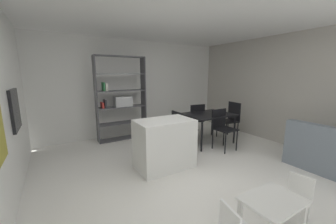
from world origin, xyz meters
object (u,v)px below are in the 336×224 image
dining_chair_island_side (181,126)px  open_bookshelf (121,99)px  dining_chair_near (222,125)px  built_in_oven (15,110)px  child_table (272,206)px  kitchen_island (164,144)px  dining_chair_far (195,118)px  dining_table (208,116)px  dining_chair_window_side (231,117)px  child_chair_right (298,197)px

dining_chair_island_side → open_bookshelf: bearing=36.1°
open_bookshelf → dining_chair_near: (1.77, -1.86, -0.51)m
built_in_oven → child_table: bearing=-48.7°
built_in_oven → dining_chair_island_side: 3.06m
kitchen_island → dining_chair_island_side: (0.80, 0.62, 0.07)m
dining_chair_near → dining_chair_far: bearing=89.0°
built_in_oven → dining_table: 3.82m
child_table → dining_chair_window_side: dining_chair_window_side is taller
dining_chair_near → child_chair_right: bearing=-115.5°
dining_chair_island_side → child_chair_right: bearing=178.1°
dining_chair_near → dining_chair_window_side: dining_chair_window_side is taller
dining_table → dining_chair_island_side: dining_chair_island_side is taller
dining_chair_far → dining_chair_island_side: dining_chair_far is taller
dining_chair_island_side → dining_chair_window_side: bearing=-89.4°
dining_table → built_in_oven: bearing=179.4°
built_in_oven → kitchen_island: bearing=-16.7°
dining_chair_far → child_table: bearing=72.6°
child_chair_right → dining_chair_far: dining_chair_far is taller
dining_chair_far → kitchen_island: bearing=42.3°
child_chair_right → dining_chair_far: size_ratio=0.59×
built_in_oven → child_table: (2.32, -2.64, -0.81)m
open_bookshelf → dining_chair_far: 2.04m
kitchen_island → dining_chair_far: dining_chair_far is taller
kitchen_island → open_bookshelf: size_ratio=0.47×
child_table → dining_chair_window_side: (2.27, 2.59, 0.18)m
kitchen_island → dining_chair_island_side: size_ratio=1.16×
dining_table → dining_chair_far: dining_chair_far is taller
kitchen_island → dining_chair_near: size_ratio=1.12×
open_bookshelf → dining_chair_near: 2.61m
child_chair_right → dining_chair_window_side: bearing=135.8°
built_in_oven → dining_chair_far: built_in_oven is taller
open_bookshelf → dining_chair_far: size_ratio=2.34×
built_in_oven → kitchen_island: built_in_oven is taller
child_chair_right → built_in_oven: bearing=-142.9°
child_table → child_chair_right: bearing=0.9°
built_in_oven → dining_chair_far: 3.85m
dining_chair_near → dining_chair_island_side: bearing=147.2°
dining_table → dining_chair_window_side: 0.82m
kitchen_island → dining_chair_window_side: 2.49m
dining_table → dining_chair_island_side: (-0.80, 0.00, -0.15)m
built_in_oven → dining_chair_window_side: (4.59, -0.05, -0.62)m
child_chair_right → dining_chair_near: (0.93, 2.11, 0.26)m
child_table → dining_chair_window_side: 3.45m
kitchen_island → dining_table: (1.60, 0.61, 0.22)m
open_bookshelf → child_chair_right: size_ratio=3.94×
kitchen_island → child_chair_right: kitchen_island is taller
child_table → dining_chair_island_side: size_ratio=0.69×
kitchen_island → child_chair_right: size_ratio=1.87×
open_bookshelf → dining_chair_island_side: size_ratio=2.46×
dining_chair_window_side → dining_chair_island_side: bearing=-84.6°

